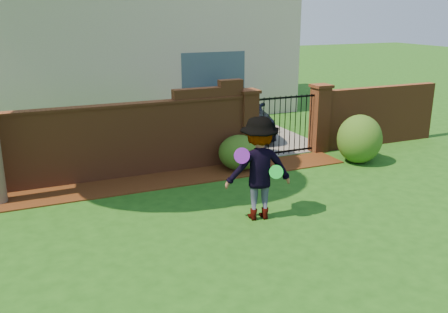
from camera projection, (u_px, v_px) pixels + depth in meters
name	position (u px, v px, depth m)	size (l,w,h in m)	color
ground	(225.00, 240.00, 8.43)	(80.00, 80.00, 0.01)	#1B4A12
mulch_bed	(127.00, 185.00, 10.99)	(11.10, 1.08, 0.03)	#3A1B0A
brick_wall	(71.00, 144.00, 10.91)	(8.70, 0.31, 2.16)	brown
brick_wall_return	(377.00, 116.00, 14.21)	(4.00, 0.25, 1.70)	brown
pillar_left	(248.00, 125.00, 12.58)	(0.50, 0.50, 1.88)	brown
pillar_right	(320.00, 118.00, 13.42)	(0.50, 0.50, 1.88)	brown
iron_gate	(285.00, 125.00, 13.03)	(1.78, 0.03, 1.60)	black
driveway	(225.00, 125.00, 16.78)	(3.20, 8.00, 0.01)	slate
house	(123.00, 28.00, 18.43)	(12.40, 6.40, 6.30)	beige
car	(236.00, 111.00, 15.35)	(1.77, 4.39, 1.50)	black
shrub_left	(240.00, 153.00, 12.03)	(1.06, 1.06, 0.87)	#1F4C17
shrub_middle	(359.00, 139.00, 12.52)	(1.15, 1.15, 1.26)	#1F4C17
shrub_right	(359.00, 143.00, 13.06)	(0.86, 0.86, 0.76)	#1F4C17
man	(259.00, 169.00, 9.03)	(1.27, 0.73, 1.97)	gray
frisbee_purple	(242.00, 156.00, 8.70)	(0.29, 0.29, 0.03)	purple
frisbee_green	(276.00, 172.00, 8.89)	(0.26, 0.26, 0.02)	#1CD33E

